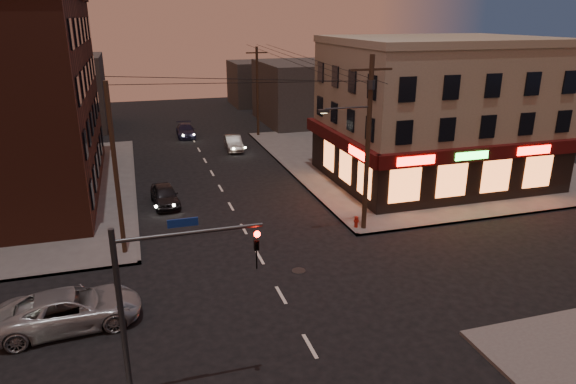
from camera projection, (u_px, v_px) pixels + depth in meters
name	position (u px, v px, depth m)	size (l,w,h in m)	color
ground	(281.00, 295.00, 23.42)	(120.00, 120.00, 0.00)	black
sidewalk_ne	(416.00, 158.00, 45.54)	(24.00, 28.00, 0.15)	#514F4C
pizza_building	(435.00, 111.00, 38.21)	(15.85, 12.85, 10.50)	tan
bg_building_ne_a	(305.00, 92.00, 60.50)	(10.00, 12.00, 7.00)	#3F3D3A
bg_building_nw	(62.00, 93.00, 56.51)	(9.00, 10.00, 8.00)	#3F3D3A
bg_building_ne_b	(260.00, 83.00, 72.77)	(8.00, 8.00, 6.00)	#3F3D3A
utility_pole_main	(366.00, 135.00, 28.63)	(4.20, 0.44, 10.00)	#382619
utility_pole_far	(257.00, 92.00, 52.71)	(0.26, 0.26, 9.00)	#382619
utility_pole_west	(116.00, 171.00, 25.91)	(0.24, 0.24, 9.00)	#382619
traffic_signal	(155.00, 293.00, 15.46)	(4.49, 0.32, 6.47)	#333538
suv_cross	(71.00, 309.00, 20.88)	(2.56, 5.55, 1.54)	gray
sedan_near	(165.00, 195.00, 34.34)	(1.63, 4.05, 1.38)	black
sedan_mid	(233.00, 143.00, 48.50)	(1.45, 4.15, 1.37)	slate
sedan_far	(186.00, 131.00, 53.77)	(1.83, 4.51, 1.31)	black
fire_hydrant	(356.00, 221.00, 30.43)	(0.32, 0.32, 0.71)	maroon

